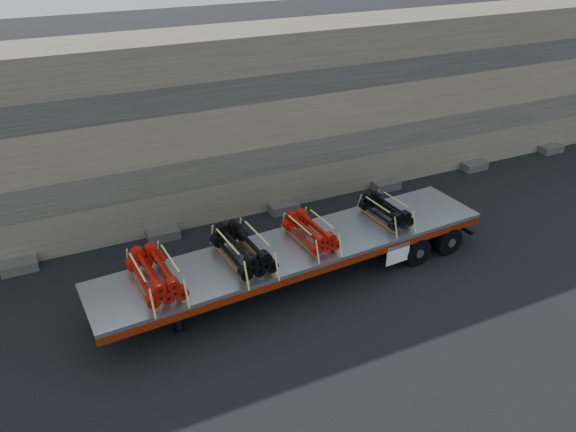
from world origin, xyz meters
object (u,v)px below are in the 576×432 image
bundle_midrear (311,232)px  bundle_rear (386,211)px  trailer (298,263)px  bundle_midfront (243,250)px  bundle_front (156,275)px

bundle_midrear → bundle_rear: size_ratio=1.06×
trailer → bundle_rear: 3.65m
trailer → bundle_midfront: size_ratio=5.65×
bundle_front → bundle_midfront: (2.73, 0.18, 0.02)m
bundle_midfront → trailer: bearing=-0.0°
bundle_midfront → bundle_rear: bundle_midfront is taller
bundle_midrear → trailer: bearing=180.0°
trailer → bundle_front: 4.83m
bundle_midfront → bundle_rear: size_ratio=1.25×
bundle_front → bundle_midrear: (5.14, 0.33, -0.05)m
bundle_rear → trailer: bearing=180.0°
bundle_front → bundle_midfront: bundle_midfront is taller
bundle_rear → bundle_front: bearing=-180.0°
bundle_front → bundle_midfront: size_ratio=0.96×
bundle_front → bundle_midrear: bundle_front is taller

